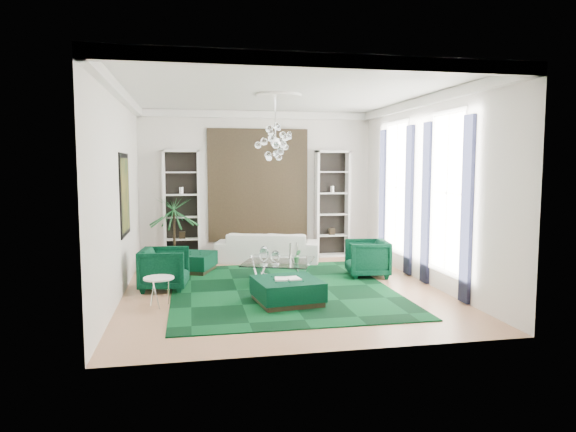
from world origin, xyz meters
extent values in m
cube|color=tan|center=(0.00, 0.00, -0.01)|extent=(6.00, 7.00, 0.02)
cube|color=white|center=(0.00, 0.00, 3.81)|extent=(6.00, 7.00, 0.02)
cube|color=silver|center=(0.00, 3.51, 1.90)|extent=(6.00, 0.02, 3.80)
cube|color=silver|center=(0.00, -3.51, 1.90)|extent=(6.00, 0.02, 3.80)
cube|color=silver|center=(-3.01, 0.00, 1.90)|extent=(0.02, 7.00, 3.80)
cube|color=silver|center=(3.01, 0.00, 1.90)|extent=(0.02, 7.00, 3.80)
cylinder|color=white|center=(0.00, 0.30, 3.77)|extent=(0.90, 0.90, 0.05)
cube|color=black|center=(0.00, 3.46, 1.90)|extent=(2.50, 0.06, 2.80)
cube|color=black|center=(-2.97, 0.60, 1.85)|extent=(0.04, 1.30, 1.60)
cube|color=white|center=(2.99, -0.90, 1.90)|extent=(0.03, 1.10, 2.90)
cube|color=black|center=(2.96, -1.68, 1.65)|extent=(0.07, 0.30, 3.25)
cube|color=black|center=(2.96, -0.12, 1.65)|extent=(0.07, 0.30, 3.25)
cube|color=white|center=(2.99, 1.50, 1.90)|extent=(0.03, 1.10, 2.90)
cube|color=black|center=(2.96, 0.72, 1.65)|extent=(0.07, 0.30, 3.25)
cube|color=black|center=(2.96, 2.28, 1.65)|extent=(0.07, 0.30, 3.25)
cube|color=black|center=(-0.01, -0.08, 0.01)|extent=(4.20, 5.00, 0.02)
imported|color=silver|center=(0.16, 2.85, 0.37)|extent=(2.72, 1.64, 0.74)
imported|color=black|center=(-2.25, 0.35, 0.41)|extent=(0.99, 0.97, 0.82)
imported|color=black|center=(2.03, 0.74, 0.40)|extent=(0.99, 0.97, 0.80)
cube|color=black|center=(-1.75, 1.94, 0.22)|extent=(1.25, 1.25, 0.43)
cube|color=black|center=(-0.09, -1.10, 0.22)|extent=(1.22, 1.22, 0.43)
cube|color=white|center=(-0.09, -1.10, 0.45)|extent=(0.45, 0.30, 0.03)
cylinder|color=white|center=(-2.29, -0.89, 0.25)|extent=(0.64, 0.64, 0.50)
imported|color=#206531|center=(0.36, 0.22, 0.59)|extent=(0.15, 0.12, 0.27)
camera|label=1|loc=(-1.73, -9.75, 2.42)|focal=32.00mm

